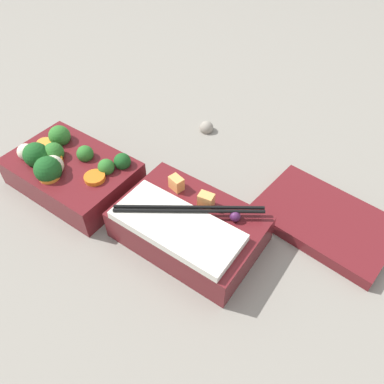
{
  "coord_description": "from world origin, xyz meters",
  "views": [
    {
      "loc": [
        0.31,
        -0.27,
        0.46
      ],
      "look_at": [
        0.08,
        0.05,
        0.05
      ],
      "focal_mm": 35.0,
      "sensor_mm": 36.0,
      "label": 1
    }
  ],
  "objects": [
    {
      "name": "bento_lid",
      "position": [
        0.26,
        0.16,
        0.01
      ],
      "size": [
        0.22,
        0.16,
        0.02
      ],
      "primitive_type": "cube",
      "rotation": [
        0.0,
        0.0,
        -0.1
      ],
      "color": "maroon",
      "rests_on": "ground_plane"
    },
    {
      "name": "bento_tray_rice",
      "position": [
        0.1,
        0.01,
        0.03
      ],
      "size": [
        0.21,
        0.14,
        0.07
      ],
      "color": "maroon",
      "rests_on": "ground_plane"
    },
    {
      "name": "bento_tray_vegetable",
      "position": [
        -0.13,
        -0.01,
        0.03
      ],
      "size": [
        0.21,
        0.14,
        0.08
      ],
      "color": "maroon",
      "rests_on": "ground_plane"
    },
    {
      "name": "pebble_1",
      "position": [
        -0.02,
        0.25,
        0.01
      ],
      "size": [
        0.03,
        0.03,
        0.03
      ],
      "primitive_type": "sphere",
      "color": "gray",
      "rests_on": "ground_plane"
    },
    {
      "name": "ground_plane",
      "position": [
        0.0,
        0.0,
        0.0
      ],
      "size": [
        3.0,
        3.0,
        0.0
      ],
      "primitive_type": "plane",
      "color": "gray"
    }
  ]
}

